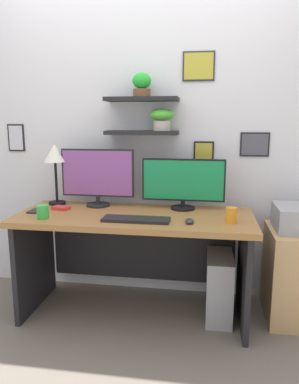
{
  "coord_description": "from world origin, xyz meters",
  "views": [
    {
      "loc": [
        0.49,
        -2.45,
        1.41
      ],
      "look_at": [
        0.1,
        0.05,
        0.9
      ],
      "focal_mm": 34.52,
      "sensor_mm": 36.0,
      "label": 1
    }
  ],
  "objects_px": {
    "monitor_right": "(183,183)",
    "computer_mouse": "(189,221)",
    "computer_tower_right": "(219,286)",
    "desk": "(136,240)",
    "desk_lamp": "(55,158)",
    "scissors_tray": "(61,208)",
    "coffee_mug": "(43,212)",
    "keyboard": "(136,219)",
    "cell_phone": "(35,211)",
    "pen_cup": "(231,215)",
    "drawer_cabinet": "(299,275)",
    "monitor_left": "(98,176)"
  },
  "relations": [
    {
      "from": "monitor_right",
      "to": "coffee_mug",
      "type": "xyz_separation_m",
      "value": [
        -0.91,
        -0.41,
        -0.15
      ]
    },
    {
      "from": "desk",
      "to": "cell_phone",
      "type": "bearing_deg",
      "value": -173.48
    },
    {
      "from": "monitor_right",
      "to": "pen_cup",
      "type": "distance_m",
      "value": 0.49
    },
    {
      "from": "monitor_right",
      "to": "pen_cup",
      "type": "xyz_separation_m",
      "value": [
        0.33,
        -0.32,
        -0.15
      ]
    },
    {
      "from": "keyboard",
      "to": "drawer_cabinet",
      "type": "distance_m",
      "value": 1.23
    },
    {
      "from": "cell_phone",
      "to": "computer_mouse",
      "type": "bearing_deg",
      "value": -8.64
    },
    {
      "from": "monitor_right",
      "to": "keyboard",
      "type": "relative_size",
      "value": 1.38
    },
    {
      "from": "pen_cup",
      "to": "scissors_tray",
      "type": "height_order",
      "value": "pen_cup"
    },
    {
      "from": "monitor_left",
      "to": "pen_cup",
      "type": "relative_size",
      "value": 5.58
    },
    {
      "from": "desk_lamp",
      "to": "cell_phone",
      "type": "height_order",
      "value": "desk_lamp"
    },
    {
      "from": "keyboard",
      "to": "computer_tower_right",
      "type": "distance_m",
      "value": 0.8
    },
    {
      "from": "keyboard",
      "to": "computer_mouse",
      "type": "bearing_deg",
      "value": -0.12
    },
    {
      "from": "cell_phone",
      "to": "monitor_right",
      "type": "bearing_deg",
      "value": 11.45
    },
    {
      "from": "keyboard",
      "to": "scissors_tray",
      "type": "bearing_deg",
      "value": 160.32
    },
    {
      "from": "monitor_right",
      "to": "desk_lamp",
      "type": "distance_m",
      "value": 1.0
    },
    {
      "from": "computer_tower_right",
      "to": "desk",
      "type": "bearing_deg",
      "value": 179.3
    },
    {
      "from": "monitor_right",
      "to": "coffee_mug",
      "type": "bearing_deg",
      "value": -155.85
    },
    {
      "from": "monitor_left",
      "to": "pen_cup",
      "type": "bearing_deg",
      "value": -18.27
    },
    {
      "from": "computer_mouse",
      "to": "scissors_tray",
      "type": "xyz_separation_m",
      "value": [
        -0.95,
        0.22,
        -0.0
      ]
    },
    {
      "from": "drawer_cabinet",
      "to": "desk_lamp",
      "type": "bearing_deg",
      "value": 177.09
    },
    {
      "from": "pen_cup",
      "to": "scissors_tray",
      "type": "xyz_separation_m",
      "value": [
        -1.22,
        0.16,
        -0.04
      ]
    },
    {
      "from": "monitor_left",
      "to": "keyboard",
      "type": "distance_m",
      "value": 0.57
    },
    {
      "from": "desk",
      "to": "coffee_mug",
      "type": "bearing_deg",
      "value": -157.23
    },
    {
      "from": "pen_cup",
      "to": "monitor_left",
      "type": "bearing_deg",
      "value": 161.73
    },
    {
      "from": "drawer_cabinet",
      "to": "pen_cup",
      "type": "bearing_deg",
      "value": -155.35
    },
    {
      "from": "monitor_left",
      "to": "scissors_tray",
      "type": "bearing_deg",
      "value": -145.4
    },
    {
      "from": "keyboard",
      "to": "scissors_tray",
      "type": "relative_size",
      "value": 3.67
    },
    {
      "from": "monitor_right",
      "to": "keyboard",
      "type": "height_order",
      "value": "monitor_right"
    },
    {
      "from": "desk_lamp",
      "to": "computer_tower_right",
      "type": "height_order",
      "value": "desk_lamp"
    },
    {
      "from": "desk_lamp",
      "to": "monitor_left",
      "type": "bearing_deg",
      "value": 0.24
    },
    {
      "from": "cell_phone",
      "to": "scissors_tray",
      "type": "height_order",
      "value": "scissors_tray"
    },
    {
      "from": "desk_lamp",
      "to": "scissors_tray",
      "type": "height_order",
      "value": "desk_lamp"
    },
    {
      "from": "monitor_right",
      "to": "computer_mouse",
      "type": "height_order",
      "value": "monitor_right"
    },
    {
      "from": "keyboard",
      "to": "computer_tower_right",
      "type": "bearing_deg",
      "value": 20.6
    },
    {
      "from": "scissors_tray",
      "to": "desk",
      "type": "bearing_deg",
      "value": 0.15
    },
    {
      "from": "scissors_tray",
      "to": "keyboard",
      "type": "bearing_deg",
      "value": -19.68
    },
    {
      "from": "computer_mouse",
      "to": "drawer_cabinet",
      "type": "height_order",
      "value": "computer_mouse"
    },
    {
      "from": "keyboard",
      "to": "computer_mouse",
      "type": "distance_m",
      "value": 0.35
    },
    {
      "from": "coffee_mug",
      "to": "drawer_cabinet",
      "type": "height_order",
      "value": "coffee_mug"
    },
    {
      "from": "desk",
      "to": "cell_phone",
      "type": "relative_size",
      "value": 11.78
    },
    {
      "from": "desk_lamp",
      "to": "pen_cup",
      "type": "height_order",
      "value": "desk_lamp"
    },
    {
      "from": "computer_mouse",
      "to": "pen_cup",
      "type": "height_order",
      "value": "pen_cup"
    },
    {
      "from": "desk_lamp",
      "to": "coffee_mug",
      "type": "height_order",
      "value": "desk_lamp"
    },
    {
      "from": "coffee_mug",
      "to": "desk_lamp",
      "type": "bearing_deg",
      "value": 99.78
    },
    {
      "from": "pen_cup",
      "to": "drawer_cabinet",
      "type": "relative_size",
      "value": 0.15
    },
    {
      "from": "monitor_right",
      "to": "scissors_tray",
      "type": "distance_m",
      "value": 0.92
    },
    {
      "from": "desk",
      "to": "drawer_cabinet",
      "type": "relative_size",
      "value": 2.54
    },
    {
      "from": "scissors_tray",
      "to": "computer_tower_right",
      "type": "height_order",
      "value": "scissors_tray"
    },
    {
      "from": "desk_lamp",
      "to": "coffee_mug",
      "type": "distance_m",
      "value": 0.52
    },
    {
      "from": "computer_mouse",
      "to": "desk_lamp",
      "type": "height_order",
      "value": "desk_lamp"
    }
  ]
}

